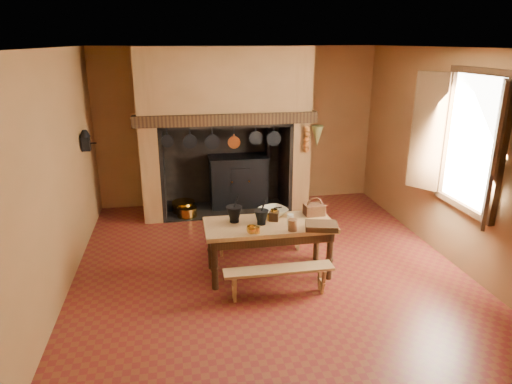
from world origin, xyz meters
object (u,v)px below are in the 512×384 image
(mixing_bowl, at_px, (273,212))
(wicker_basket, at_px, (314,209))
(coffee_grinder, at_px, (274,215))
(work_table, at_px, (269,231))
(bench_front, at_px, (279,275))
(iron_range, at_px, (239,181))

(mixing_bowl, bearing_deg, wicker_basket, -10.86)
(coffee_grinder, distance_m, mixing_bowl, 0.20)
(work_table, bearing_deg, wicker_basket, 15.68)
(bench_front, relative_size, coffee_grinder, 6.98)
(mixing_bowl, bearing_deg, iron_range, 93.20)
(iron_range, distance_m, work_table, 2.60)
(bench_front, height_order, mixing_bowl, mixing_bowl)
(bench_front, distance_m, wicker_basket, 1.11)
(iron_range, relative_size, wicker_basket, 6.06)
(wicker_basket, bearing_deg, bench_front, -133.30)
(bench_front, xyz_separation_m, coffee_grinder, (0.08, 0.65, 0.50))
(coffee_grinder, bearing_deg, bench_front, -76.04)
(iron_range, bearing_deg, work_table, -89.59)
(bench_front, relative_size, wicker_basket, 4.90)
(bench_front, bearing_deg, work_table, 90.00)
(work_table, height_order, coffee_grinder, coffee_grinder)
(bench_front, bearing_deg, wicker_basket, 49.43)
(iron_range, height_order, bench_front, iron_range)
(mixing_bowl, bearing_deg, work_table, -111.58)
(bench_front, xyz_separation_m, wicker_basket, (0.64, 0.75, 0.51))
(iron_range, xyz_separation_m, work_table, (0.02, -2.60, 0.11))
(bench_front, height_order, wicker_basket, wicker_basket)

